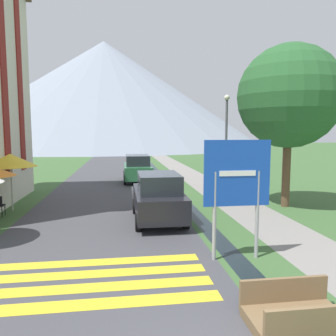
{
  "coord_description": "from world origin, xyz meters",
  "views": [
    {
      "loc": [
        -1.74,
        -3.43,
        3.32
      ],
      "look_at": [
        0.16,
        10.0,
        1.85
      ],
      "focal_mm": 35.0,
      "sensor_mm": 36.0,
      "label": 1
    }
  ],
  "objects_px": {
    "road_sign": "(237,183)",
    "tree_by_path": "(289,97)",
    "parked_car_near": "(158,197)",
    "footbridge": "(298,315)",
    "parked_car_far": "(137,168)",
    "streetlamp": "(226,138)",
    "cafe_umbrella_rear_yellow": "(10,160)"
  },
  "relations": [
    {
      "from": "parked_car_far",
      "to": "streetlamp",
      "type": "bearing_deg",
      "value": -57.24
    },
    {
      "from": "road_sign",
      "to": "footbridge",
      "type": "relative_size",
      "value": 1.85
    },
    {
      "from": "road_sign",
      "to": "parked_car_far",
      "type": "distance_m",
      "value": 14.46
    },
    {
      "from": "parked_car_far",
      "to": "road_sign",
      "type": "bearing_deg",
      "value": -82.46
    },
    {
      "from": "parked_car_near",
      "to": "parked_car_far",
      "type": "bearing_deg",
      "value": 91.66
    },
    {
      "from": "streetlamp",
      "to": "road_sign",
      "type": "bearing_deg",
      "value": -106.03
    },
    {
      "from": "footbridge",
      "to": "road_sign",
      "type": "bearing_deg",
      "value": 90.1
    },
    {
      "from": "road_sign",
      "to": "parked_car_far",
      "type": "height_order",
      "value": "road_sign"
    },
    {
      "from": "cafe_umbrella_rear_yellow",
      "to": "streetlamp",
      "type": "height_order",
      "value": "streetlamp"
    },
    {
      "from": "road_sign",
      "to": "footbridge",
      "type": "distance_m",
      "value": 3.58
    },
    {
      "from": "parked_car_near",
      "to": "tree_by_path",
      "type": "height_order",
      "value": "tree_by_path"
    },
    {
      "from": "parked_car_near",
      "to": "footbridge",
      "type": "bearing_deg",
      "value": -77.35
    },
    {
      "from": "road_sign",
      "to": "parked_car_near",
      "type": "xyz_separation_m",
      "value": [
        -1.59,
        4.03,
        -1.11
      ]
    },
    {
      "from": "parked_car_near",
      "to": "tree_by_path",
      "type": "bearing_deg",
      "value": 15.35
    },
    {
      "from": "footbridge",
      "to": "parked_car_near",
      "type": "bearing_deg",
      "value": 102.65
    },
    {
      "from": "footbridge",
      "to": "parked_car_far",
      "type": "height_order",
      "value": "parked_car_far"
    },
    {
      "from": "parked_car_near",
      "to": "streetlamp",
      "type": "height_order",
      "value": "streetlamp"
    },
    {
      "from": "footbridge",
      "to": "tree_by_path",
      "type": "distance_m",
      "value": 10.84
    },
    {
      "from": "parked_car_far",
      "to": "streetlamp",
      "type": "xyz_separation_m",
      "value": [
        4.15,
        -6.44,
        2.16
      ]
    },
    {
      "from": "road_sign",
      "to": "parked_car_far",
      "type": "bearing_deg",
      "value": 97.54
    },
    {
      "from": "footbridge",
      "to": "streetlamp",
      "type": "distance_m",
      "value": 11.54
    },
    {
      "from": "footbridge",
      "to": "parked_car_near",
      "type": "height_order",
      "value": "parked_car_near"
    },
    {
      "from": "cafe_umbrella_rear_yellow",
      "to": "streetlamp",
      "type": "bearing_deg",
      "value": 7.8
    },
    {
      "from": "parked_car_near",
      "to": "road_sign",
      "type": "bearing_deg",
      "value": -68.4
    },
    {
      "from": "parked_car_far",
      "to": "cafe_umbrella_rear_yellow",
      "type": "height_order",
      "value": "cafe_umbrella_rear_yellow"
    },
    {
      "from": "tree_by_path",
      "to": "cafe_umbrella_rear_yellow",
      "type": "bearing_deg",
      "value": 175.99
    },
    {
      "from": "parked_car_far",
      "to": "cafe_umbrella_rear_yellow",
      "type": "xyz_separation_m",
      "value": [
        -5.7,
        -7.79,
        1.25
      ]
    },
    {
      "from": "footbridge",
      "to": "parked_car_far",
      "type": "distance_m",
      "value": 17.51
    },
    {
      "from": "road_sign",
      "to": "streetlamp",
      "type": "height_order",
      "value": "streetlamp"
    },
    {
      "from": "footbridge",
      "to": "parked_car_far",
      "type": "xyz_separation_m",
      "value": [
        -1.9,
        17.4,
        0.68
      ]
    },
    {
      "from": "parked_car_far",
      "to": "tree_by_path",
      "type": "height_order",
      "value": "tree_by_path"
    },
    {
      "from": "road_sign",
      "to": "tree_by_path",
      "type": "bearing_deg",
      "value": 52.39
    }
  ]
}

